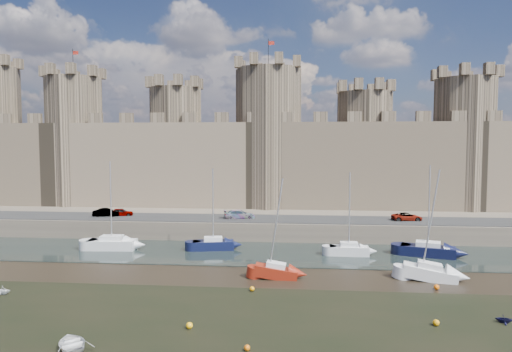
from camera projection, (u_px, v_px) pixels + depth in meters
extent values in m
plane|color=black|center=(193.00, 339.00, 30.46)|extent=(160.00, 160.00, 0.00)
cube|color=black|center=(239.00, 253.00, 54.31)|extent=(160.00, 12.00, 0.08)
cube|color=#4C443A|center=(262.00, 204.00, 89.99)|extent=(160.00, 60.00, 2.50)
cube|color=black|center=(248.00, 218.00, 64.07)|extent=(160.00, 7.00, 0.10)
cube|color=#42382B|center=(256.00, 165.00, 77.49)|extent=(100.00, 9.00, 14.00)
cylinder|color=#42382B|center=(75.00, 141.00, 80.06)|extent=(10.00, 10.00, 22.00)
cylinder|color=black|center=(73.00, 63.00, 79.12)|extent=(0.10, 0.10, 5.00)
cube|color=#A62116|center=(76.00, 53.00, 78.95)|extent=(1.00, 0.03, 0.60)
cylinder|color=#42382B|center=(176.00, 147.00, 78.53)|extent=(9.00, 9.00, 20.00)
cylinder|color=#42382B|center=(268.00, 138.00, 77.00)|extent=(11.00, 11.00, 23.00)
cylinder|color=black|center=(268.00, 54.00, 76.03)|extent=(0.10, 0.10, 5.00)
cube|color=#A62116|center=(271.00, 43.00, 75.86)|extent=(1.00, 0.03, 0.60)
cylinder|color=#42382B|center=(364.00, 150.00, 75.72)|extent=(9.00, 9.00, 19.00)
cylinder|color=#42382B|center=(464.00, 144.00, 74.23)|extent=(10.00, 10.00, 21.00)
imported|color=gray|center=(121.00, 212.00, 66.30)|extent=(3.65, 2.23, 1.16)
imported|color=gray|center=(106.00, 213.00, 65.80)|extent=(3.91, 1.98, 1.23)
imported|color=gray|center=(239.00, 214.00, 64.02)|extent=(4.55, 2.44, 1.25)
imported|color=gray|center=(407.00, 217.00, 62.23)|extent=(4.24, 2.27, 1.13)
cube|color=silver|center=(112.00, 245.00, 55.94)|extent=(5.91, 2.54, 1.18)
cube|color=silver|center=(112.00, 238.00, 55.88)|extent=(2.65, 1.70, 0.54)
cylinder|color=silver|center=(111.00, 201.00, 55.56)|extent=(0.14, 0.14, 9.67)
cube|color=black|center=(213.00, 245.00, 55.83)|extent=(5.24, 2.82, 1.08)
cube|color=silver|center=(213.00, 239.00, 55.77)|extent=(2.42, 1.74, 0.49)
cylinder|color=silver|center=(213.00, 205.00, 55.48)|extent=(0.14, 0.14, 8.86)
cube|color=silver|center=(349.00, 251.00, 53.03)|extent=(4.50, 1.79, 1.05)
cube|color=silver|center=(349.00, 244.00, 52.97)|extent=(2.01, 1.24, 0.48)
cylinder|color=silver|center=(349.00, 209.00, 52.69)|extent=(0.14, 0.14, 8.62)
cube|color=black|center=(428.00, 251.00, 52.68)|extent=(6.41, 3.99, 1.14)
cube|color=silver|center=(428.00, 244.00, 52.62)|extent=(3.02, 2.34, 0.52)
cylinder|color=silver|center=(429.00, 206.00, 52.32)|extent=(0.14, 0.14, 9.35)
cube|color=maroon|center=(276.00, 273.00, 44.19)|extent=(4.23, 1.79, 1.06)
cube|color=silver|center=(276.00, 265.00, 44.14)|extent=(1.90, 1.21, 0.48)
cylinder|color=silver|center=(276.00, 223.00, 43.85)|extent=(0.14, 0.14, 8.69)
cube|color=silver|center=(430.00, 274.00, 43.57)|extent=(5.22, 2.88, 1.16)
cube|color=silver|center=(430.00, 265.00, 43.51)|extent=(2.42, 1.76, 0.53)
cylinder|color=silver|center=(431.00, 219.00, 43.20)|extent=(0.14, 0.14, 9.48)
imported|color=silver|center=(72.00, 344.00, 28.88)|extent=(3.83, 4.03, 0.68)
imported|color=silver|center=(3.00, 291.00, 39.33)|extent=(1.43, 1.26, 0.72)
imported|color=black|center=(504.00, 319.00, 33.08)|extent=(1.44, 1.34, 0.63)
sphere|color=orange|center=(252.00, 289.00, 40.23)|extent=(0.45, 0.45, 0.45)
sphere|color=orange|center=(247.00, 348.00, 28.65)|extent=(0.39, 0.39, 0.39)
sphere|color=orange|center=(437.00, 287.00, 40.65)|extent=(0.49, 0.49, 0.49)
sphere|color=#F8AB0B|center=(189.00, 325.00, 32.07)|extent=(0.48, 0.48, 0.48)
sphere|color=orange|center=(436.00, 323.00, 32.56)|extent=(0.47, 0.47, 0.47)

